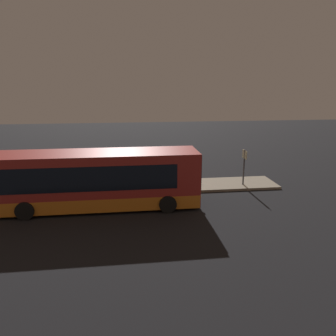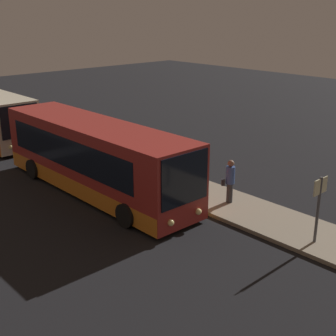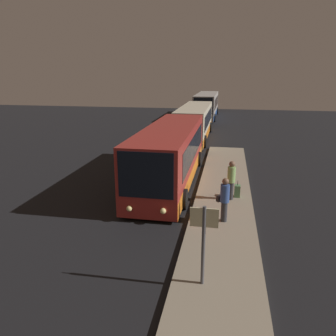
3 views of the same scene
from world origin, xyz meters
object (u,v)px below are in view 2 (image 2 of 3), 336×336
at_px(passenger_boarding, 192,164).
at_px(suitcase, 190,175).
at_px(passenger_waiting, 230,180).
at_px(sign_post, 319,200).
at_px(bus_lead, 95,158).

relative_size(passenger_boarding, suitcase, 2.26).
relative_size(passenger_waiting, sign_post, 0.77).
height_order(passenger_boarding, sign_post, sign_post).
xyz_separation_m(suitcase, sign_post, (6.99, -1.07, 1.22)).
bearing_deg(bus_lead, suitcase, 58.20).
bearing_deg(sign_post, suitcase, 171.29).
xyz_separation_m(passenger_boarding, passenger_waiting, (2.41, -0.26, -0.03)).
height_order(bus_lead, passenger_waiting, bus_lead).
relative_size(passenger_waiting, suitcase, 2.21).
xyz_separation_m(passenger_boarding, sign_post, (6.59, -0.75, 0.50)).
relative_size(passenger_boarding, passenger_waiting, 1.03).
bearing_deg(sign_post, passenger_boarding, 173.47).
xyz_separation_m(bus_lead, passenger_waiting, (5.04, 3.03, -0.39)).
bearing_deg(passenger_boarding, passenger_waiting, -118.62).
relative_size(bus_lead, sign_post, 4.78).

